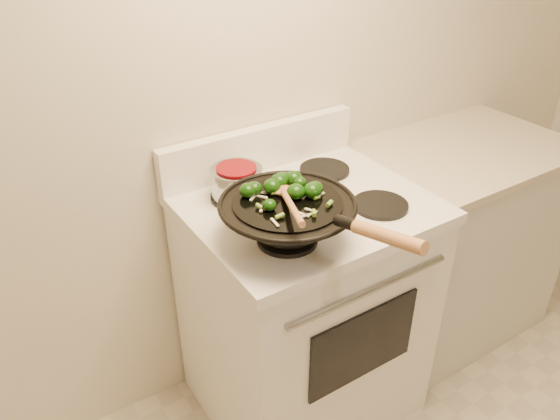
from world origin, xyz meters
TOP-DOWN VIEW (x-y plane):
  - stove at (-0.17, 1.17)m, footprint 0.78×0.67m
  - counter_unit at (0.66, 1.20)m, footprint 0.84×0.62m
  - wok at (-0.35, 1.02)m, footprint 0.40×0.65m
  - stirfry at (-0.32, 1.07)m, footprint 0.22×0.23m
  - wooden_spoon at (-0.36, 0.99)m, footprint 0.17×0.31m
  - saucepan at (-0.35, 1.32)m, footprint 0.17×0.27m

SIDE VIEW (x-z plane):
  - counter_unit at x=0.66m, z-range 0.00..0.91m
  - stove at x=-0.17m, z-range -0.07..1.01m
  - saucepan at x=-0.35m, z-range 0.93..1.03m
  - wok at x=-0.35m, z-range 0.89..1.11m
  - stirfry at x=-0.32m, z-range 1.05..1.09m
  - wooden_spoon at x=-0.36m, z-range 1.04..1.12m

